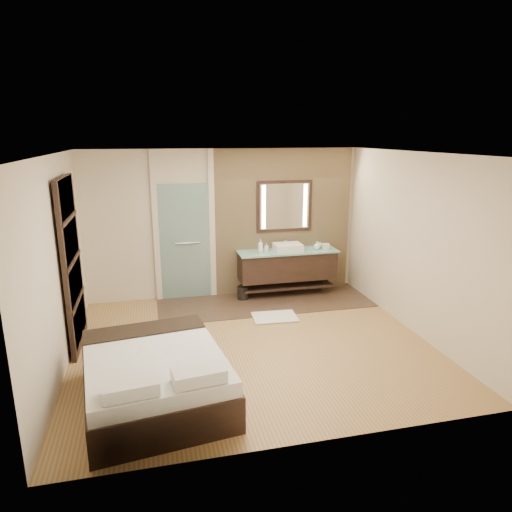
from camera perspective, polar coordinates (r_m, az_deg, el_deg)
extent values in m
plane|color=olive|center=(6.72, -0.43, -10.98)|extent=(5.00, 5.00, 0.00)
cube|color=#3B2820|center=(8.27, 1.17, -5.79)|extent=(3.80, 1.30, 0.01)
cube|color=tan|center=(8.61, 3.44, 4.31)|extent=(2.60, 0.08, 2.70)
cube|color=black|center=(8.52, 3.91, -1.21)|extent=(1.80, 0.50, 0.50)
cube|color=black|center=(8.63, 3.87, -3.70)|extent=(1.71, 0.45, 0.04)
cube|color=#99EADE|center=(8.42, 3.98, 0.58)|extent=(1.85, 0.55, 0.03)
cube|color=white|center=(8.40, 3.99, 1.11)|extent=(0.50, 0.38, 0.13)
cylinder|color=silver|center=(8.58, 3.62, 1.54)|extent=(0.03, 0.03, 0.18)
cylinder|color=silver|center=(8.52, 3.71, 2.00)|extent=(0.02, 0.10, 0.02)
cube|color=black|center=(8.51, 3.56, 6.23)|extent=(1.06, 0.03, 0.96)
cube|color=white|center=(8.49, 3.59, 6.22)|extent=(0.94, 0.01, 0.84)
cube|color=#FFE4BF|center=(8.38, 0.97, 6.13)|extent=(0.07, 0.01, 0.80)
cube|color=#FFE4BF|center=(8.61, 6.17, 6.28)|extent=(0.07, 0.01, 0.80)
cube|color=#ABD9D6|center=(8.33, -8.88, 1.68)|extent=(0.90, 0.05, 2.10)
cylinder|color=silver|center=(8.28, -8.50, 1.62)|extent=(0.45, 0.03, 0.03)
cube|color=beige|center=(8.25, -12.43, 3.52)|extent=(0.10, 0.08, 2.70)
cube|color=beige|center=(8.32, -5.53, 3.90)|extent=(0.10, 0.08, 2.70)
cube|color=black|center=(6.81, -22.03, -0.95)|extent=(0.06, 1.20, 2.40)
cube|color=#F0E4C9|center=(7.06, -21.21, -7.44)|extent=(0.02, 1.06, 0.52)
cube|color=#F0E4C9|center=(6.87, -21.67, -2.90)|extent=(0.02, 1.06, 0.52)
cube|color=#F0E4C9|center=(6.72, -22.15, 1.88)|extent=(0.02, 1.06, 0.52)
cube|color=#F0E4C9|center=(6.63, -22.64, 6.83)|extent=(0.02, 1.06, 0.52)
cube|color=black|center=(5.47, -12.45, -15.39)|extent=(1.74, 2.06, 0.41)
cube|color=silver|center=(5.33, -12.63, -12.69)|extent=(1.69, 2.01, 0.17)
cube|color=black|center=(5.93, -13.74, -8.94)|extent=(1.50, 0.62, 0.04)
cube|color=silver|center=(4.57, -15.45, -15.59)|extent=(0.55, 0.35, 0.13)
cube|color=silver|center=(4.66, -7.16, -14.52)|extent=(0.55, 0.35, 0.13)
cube|color=silver|center=(7.61, 2.35, -7.61)|extent=(0.75, 0.54, 0.02)
cylinder|color=black|center=(8.38, -1.68, -4.65)|extent=(0.22, 0.22, 0.25)
cube|color=silver|center=(8.60, 8.73, 1.19)|extent=(0.14, 0.14, 0.10)
imported|color=white|center=(8.26, 0.56, 1.27)|extent=(0.11, 0.11, 0.23)
imported|color=#B2B2B2|center=(8.31, 1.32, 1.07)|extent=(0.09, 0.09, 0.15)
imported|color=#C2F4ED|center=(8.54, 7.64, 1.32)|extent=(0.16, 0.16, 0.16)
imported|color=white|center=(8.68, 7.90, 1.32)|extent=(0.15, 0.15, 0.09)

